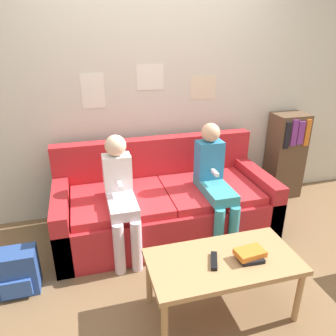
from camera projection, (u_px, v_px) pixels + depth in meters
ground_plane at (182, 265)px, 2.77m from camera, size 10.00×10.00×0.00m
wall_back at (150, 88)px, 3.25m from camera, size 8.00×0.06×2.60m
couch at (164, 204)px, 3.17m from camera, size 2.02×0.91×0.84m
coffee_table at (223, 265)px, 2.18m from camera, size 1.00×0.51×0.44m
person_left at (120, 191)px, 2.75m from camera, size 0.24×0.61×1.03m
person_right at (214, 178)px, 2.96m from camera, size 0.24×0.61×1.07m
tv_remote at (214, 261)px, 2.13m from camera, size 0.10×0.17×0.02m
book_stack at (250, 255)px, 2.14m from camera, size 0.20×0.15×0.07m
bookshelf at (285, 155)px, 3.77m from camera, size 0.37×0.31×0.98m
backpack at (17, 272)px, 2.44m from camera, size 0.30×0.23×0.35m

